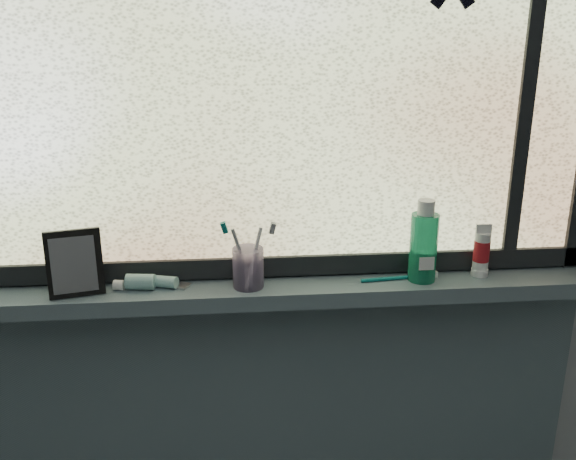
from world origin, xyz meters
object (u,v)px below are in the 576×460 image
at_px(vanity_mirror, 75,263).
at_px(cream_tube, 482,248).
at_px(toothbrush_cup, 248,268).
at_px(mouthwash_bottle, 424,241).

distance_m(vanity_mirror, cream_tube, 0.98).
bearing_deg(cream_tube, vanity_mirror, -178.59).
relative_size(toothbrush_cup, cream_tube, 1.01).
xyz_separation_m(toothbrush_cup, cream_tube, (0.58, 0.02, 0.02)).
height_order(vanity_mirror, toothbrush_cup, vanity_mirror).
xyz_separation_m(vanity_mirror, cream_tube, (0.98, 0.02, -0.01)).
bearing_deg(toothbrush_cup, mouthwash_bottle, 0.29).
distance_m(vanity_mirror, mouthwash_bottle, 0.83).
distance_m(toothbrush_cup, cream_tube, 0.58).
height_order(toothbrush_cup, cream_tube, cream_tube).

